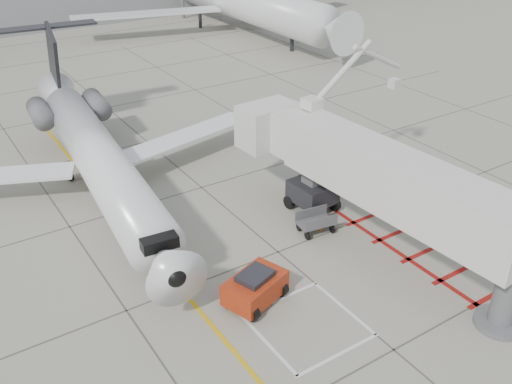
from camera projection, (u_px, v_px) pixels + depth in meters
ground_plane at (329, 295)px, 25.50m from camera, size 260.00×260.00×0.00m
regional_jet at (106, 150)px, 30.07m from camera, size 25.32×30.64×7.49m
jet_bridge at (396, 193)px, 26.38m from camera, size 9.54×18.36×7.15m
pushback_tug at (255, 287)px, 24.77m from camera, size 3.14×2.50×1.60m
baggage_cart at (316, 222)px, 29.76m from camera, size 2.05×1.46×1.19m
ground_power_unit at (447, 202)px, 31.08m from camera, size 2.38×1.85×1.66m
cone_nose at (260, 271)px, 26.68m from camera, size 0.36×0.36×0.50m
cone_side at (320, 225)px, 30.16m from camera, size 0.35×0.35×0.49m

